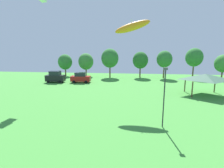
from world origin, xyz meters
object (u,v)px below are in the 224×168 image
object	(u,v)px
treeline_tree_0	(65,62)
treeline_tree_1	(86,62)
parked_car_leftmost	(55,77)
treeline_tree_2	(110,58)
treeline_tree_3	(140,60)
treeline_tree_6	(223,64)
kite_flying_4	(133,27)
light_post_1	(164,94)
treeline_tree_4	(164,59)
treeline_tree_5	(194,57)
park_pavilion	(205,77)
parked_car_second_from_left	(81,78)

from	to	relation	value
treeline_tree_0	treeline_tree_1	world-z (taller)	treeline_tree_1
parked_car_leftmost	treeline_tree_2	distance (m)	15.40
treeline_tree_3	treeline_tree_6	distance (m)	20.64
kite_flying_4	parked_car_leftmost	world-z (taller)	kite_flying_4
light_post_1	treeline_tree_6	distance (m)	36.06
treeline_tree_0	treeline_tree_6	size ratio (longest dim) A/B	0.98
treeline_tree_2	treeline_tree_6	size ratio (longest dim) A/B	1.23
treeline_tree_4	treeline_tree_5	distance (m)	8.07
light_post_1	treeline_tree_6	xyz separation A→B (m)	(19.62, 30.25, 0.75)
treeline_tree_2	treeline_tree_5	size ratio (longest dim) A/B	0.98
treeline_tree_1	treeline_tree_6	size ratio (longest dim) A/B	1.03
park_pavilion	treeline_tree_1	xyz separation A→B (m)	(-25.48, 18.69, 1.11)
light_post_1	treeline_tree_1	xyz separation A→B (m)	(-16.39, 32.46, 0.82)
park_pavilion	light_post_1	distance (m)	16.50
park_pavilion	treeline_tree_3	distance (m)	20.71
parked_car_second_from_left	treeline_tree_3	bearing A→B (deg)	31.09
treeline_tree_2	treeline_tree_3	size ratio (longest dim) A/B	1.12
light_post_1	treeline_tree_6	world-z (taller)	treeline_tree_6
treeline_tree_5	treeline_tree_6	size ratio (longest dim) A/B	1.25
light_post_1	treeline_tree_4	size ratio (longest dim) A/B	0.81
parked_car_leftmost	treeline_tree_2	xyz separation A→B (m)	(11.74, 9.15, 3.94)
kite_flying_4	light_post_1	distance (m)	11.22
light_post_1	treeline_tree_3	world-z (taller)	treeline_tree_3
treeline_tree_4	treeline_tree_5	size ratio (longest dim) A/B	0.92
treeline_tree_3	treeline_tree_6	bearing A→B (deg)	-4.36
kite_flying_4	park_pavilion	xyz separation A→B (m)	(12.27, 5.82, -7.53)
treeline_tree_0	parked_car_leftmost	bearing A→B (deg)	-81.89
parked_car_leftmost	light_post_1	xyz separation A→B (m)	(20.98, -21.83, 2.07)
treeline_tree_2	park_pavilion	bearing A→B (deg)	-43.21
treeline_tree_0	treeline_tree_5	world-z (taller)	treeline_tree_5
park_pavilion	treeline_tree_0	bearing A→B (deg)	149.95
park_pavilion	treeline_tree_5	world-z (taller)	treeline_tree_5
treeline_tree_5	treeline_tree_0	bearing A→B (deg)	-179.18
light_post_1	treeline_tree_5	bearing A→B (deg)	67.80
treeline_tree_4	light_post_1	bearing A→B (deg)	-99.68
treeline_tree_0	treeline_tree_6	distance (m)	42.08
kite_flying_4	treeline_tree_4	distance (m)	25.36
treeline_tree_3	treeline_tree_6	xyz separation A→B (m)	(20.57, -1.57, -0.58)
parked_car_leftmost	parked_car_second_from_left	world-z (taller)	parked_car_leftmost
parked_car_second_from_left	light_post_1	xyz separation A→B (m)	(14.99, -22.26, 2.20)
treeline_tree_0	treeline_tree_1	xyz separation A→B (m)	(6.03, 0.47, 0.14)
park_pavilion	treeline_tree_4	bearing A→B (deg)	102.19
kite_flying_4	treeline_tree_5	xyz separation A→B (m)	(16.45, 24.56, -5.09)
parked_car_leftmost	treeline_tree_0	bearing A→B (deg)	96.36
park_pavilion	treeline_tree_1	world-z (taller)	treeline_tree_1
treeline_tree_1	treeline_tree_4	xyz separation A→B (m)	(21.71, -1.27, 0.88)
treeline_tree_4	park_pavilion	bearing A→B (deg)	-77.81
kite_flying_4	treeline_tree_6	world-z (taller)	kite_flying_4
parked_car_leftmost	treeline_tree_6	distance (m)	41.56
treeline_tree_3	park_pavilion	bearing A→B (deg)	-60.93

